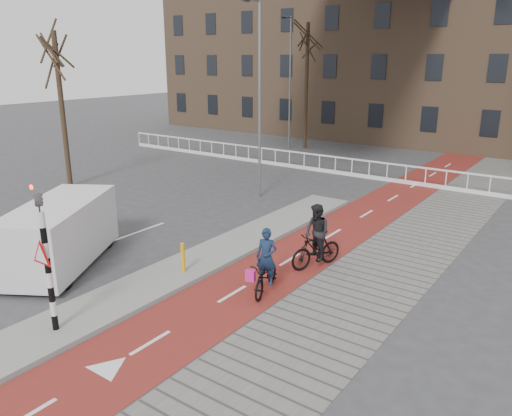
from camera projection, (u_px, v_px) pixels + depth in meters
The scene contains 15 objects.
ground at pixel (139, 307), 12.94m from camera, with size 120.00×120.00×0.00m, color #38383A.
bike_lane at pixel (356, 220), 19.88m from camera, with size 2.50×60.00×0.01m, color maroon.
sidewalk at pixel (427, 234), 18.32m from camera, with size 3.00×60.00×0.01m, color slate.
curb_island at pixel (217, 253), 16.42m from camera, with size 1.80×16.00×0.12m, color gray.
traffic_signal at pixel (45, 255), 11.12m from camera, with size 0.80×0.80×3.68m.
bollard at pixel (183, 258), 14.69m from camera, with size 0.12×0.12×0.89m, color #EAA80D.
cyclist_near at pixel (266, 271), 13.61m from camera, with size 1.08×1.85×1.84m.
cyclist_far at pixel (316, 242), 15.20m from camera, with size 1.19×1.92×1.99m.
van at pixel (60, 233), 15.27m from camera, with size 4.01×4.97×2.01m.
railing at pixel (304, 164), 28.87m from camera, with size 28.00×0.10×0.99m.
townhouse_row at pixel (432, 35), 37.26m from camera, with size 46.00×10.00×15.90m.
tree_left at pixel (62, 112), 24.12m from camera, with size 0.25×0.25×7.44m, color #2E2114.
tree_mid at pixel (306, 87), 34.66m from camera, with size 0.26×0.26×8.51m, color #2E2114.
streetlight_near at pixel (260, 103), 22.06m from camera, with size 0.12×0.12×8.59m, color slate.
streetlight_left at pixel (290, 85), 34.22m from camera, with size 0.12×0.12×8.85m, color slate.
Camera 1 is at (9.24, -7.70, 6.21)m, focal length 35.00 mm.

